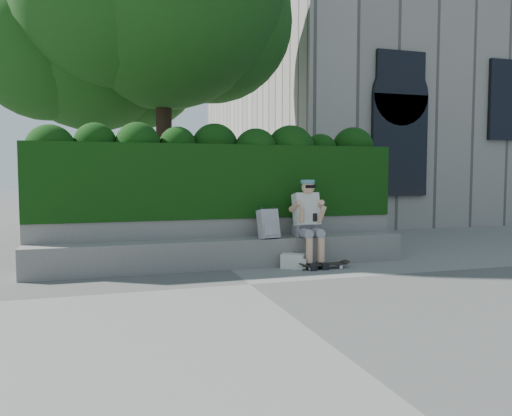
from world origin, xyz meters
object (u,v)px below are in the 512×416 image
object	(u,v)px
skateboard	(324,265)
backpack_plaid	(268,224)
person	(308,219)
backpack_ground	(293,261)

from	to	relation	value
skateboard	backpack_plaid	size ratio (longest dim) A/B	1.60
person	backpack_ground	world-z (taller)	person
person	backpack_plaid	bearing A→B (deg)	172.77
backpack_ground	backpack_plaid	bearing A→B (deg)	175.33
person	skateboard	xyz separation A→B (m)	(0.12, -0.37, -0.69)
person	backpack_plaid	distance (m)	0.65
backpack_plaid	backpack_ground	size ratio (longest dim) A/B	1.32
person	skateboard	size ratio (longest dim) A/B	1.88
person	backpack_ground	distance (m)	0.74
person	backpack_ground	size ratio (longest dim) A/B	3.95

